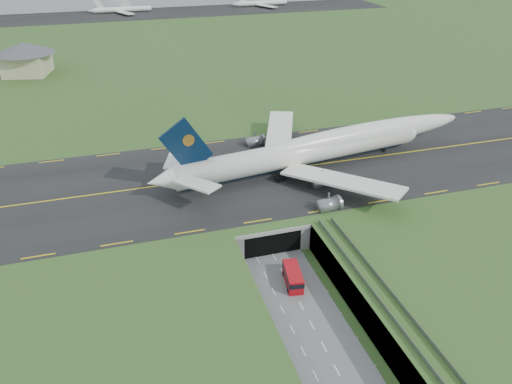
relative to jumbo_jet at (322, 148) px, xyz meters
name	(u,v)px	position (x,y,z in m)	size (l,w,h in m)	color
ground	(286,279)	(-20.60, -32.15, -11.05)	(900.00, 900.00, 0.00)	#355120
airfield_deck	(286,266)	(-20.60, -32.15, -8.05)	(800.00, 800.00, 6.00)	gray
trench_road	(300,304)	(-20.60, -39.65, -10.95)	(12.00, 75.00, 0.20)	slate
taxiway	(240,175)	(-20.60, 0.85, -4.96)	(800.00, 44.00, 0.18)	black
tunnel_portal	(260,219)	(-20.60, -15.44, -7.72)	(17.00, 22.30, 6.00)	gray
guideway	(392,313)	(-9.60, -51.26, -5.73)	(3.00, 53.00, 7.05)	#A8A8A3
jumbo_jet	(322,148)	(0.00, 0.00, 0.00)	(86.04, 56.35, 18.83)	white
shuttle_tram	(293,277)	(-19.88, -33.83, -9.38)	(3.93, 7.78, 3.04)	#AA0B12
service_building	(25,56)	(-77.62, 109.01, 2.28)	(27.13, 27.13, 12.37)	#BFB48A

